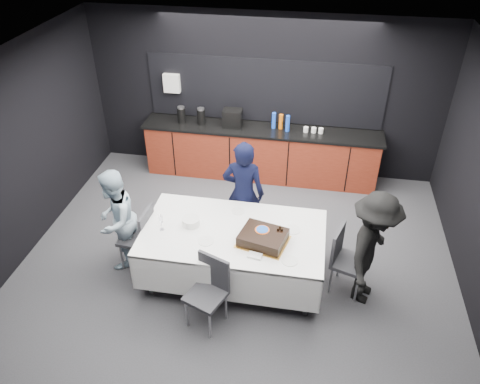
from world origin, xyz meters
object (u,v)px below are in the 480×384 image
(chair_left, at_px, (141,234))
(chair_near, at_px, (209,287))
(chair_right, at_px, (345,256))
(cake_assembly, at_px, (263,238))
(person_center, at_px, (243,194))
(person_right, at_px, (372,249))
(plate_stack, at_px, (191,222))
(person_left, at_px, (116,220))
(party_table, at_px, (233,240))
(champagne_flute, at_px, (161,220))

(chair_left, height_order, chair_near, same)
(chair_left, relative_size, chair_right, 1.00)
(cake_assembly, distance_m, chair_right, 1.09)
(person_center, height_order, person_right, person_center)
(plate_stack, height_order, person_left, person_left)
(party_table, relative_size, chair_left, 2.51)
(party_table, relative_size, plate_stack, 10.39)
(cake_assembly, bearing_deg, champagne_flute, 179.18)
(champagne_flute, relative_size, person_left, 0.15)
(chair_left, relative_size, person_left, 0.63)
(person_right, bearing_deg, plate_stack, 105.16)
(party_table, height_order, person_center, person_center)
(plate_stack, bearing_deg, person_right, -2.34)
(plate_stack, relative_size, chair_right, 0.24)
(person_left, bearing_deg, person_center, 116.77)
(party_table, xyz_separation_m, person_right, (1.72, -0.05, 0.15))
(cake_assembly, height_order, chair_near, cake_assembly)
(cake_assembly, distance_m, chair_left, 1.71)
(champagne_flute, distance_m, chair_left, 0.56)
(chair_right, relative_size, person_center, 0.57)
(chair_right, bearing_deg, person_left, -179.34)
(person_right, bearing_deg, cake_assembly, 111.22)
(champagne_flute, height_order, person_right, person_right)
(plate_stack, xyz_separation_m, chair_left, (-0.71, -0.02, -0.30))
(cake_assembly, bearing_deg, person_center, 113.34)
(person_center, bearing_deg, person_right, 154.19)
(champagne_flute, xyz_separation_m, person_left, (-0.69, 0.15, -0.21))
(cake_assembly, relative_size, plate_stack, 3.04)
(party_table, height_order, person_left, person_left)
(party_table, bearing_deg, chair_near, -100.80)
(cake_assembly, relative_size, chair_right, 0.73)
(party_table, relative_size, person_right, 1.47)
(plate_stack, xyz_separation_m, chair_right, (1.99, 0.02, -0.30))
(cake_assembly, distance_m, chair_near, 0.88)
(cake_assembly, height_order, champagne_flute, champagne_flute)
(party_table, bearing_deg, person_center, 90.28)
(chair_left, bearing_deg, cake_assembly, -5.58)
(person_right, bearing_deg, chair_near, 128.27)
(party_table, distance_m, chair_left, 1.28)
(chair_near, xyz_separation_m, person_left, (-1.45, 0.78, 0.20))
(chair_right, xyz_separation_m, chair_near, (-1.57, -0.82, 0.00))
(chair_right, bearing_deg, chair_near, -152.47)
(party_table, relative_size, person_center, 1.42)
(party_table, height_order, cake_assembly, cake_assembly)
(cake_assembly, height_order, chair_left, cake_assembly)
(chair_left, xyz_separation_m, person_left, (-0.33, 0.00, 0.20))
(chair_left, distance_m, person_center, 1.51)
(party_table, xyz_separation_m, plate_stack, (-0.56, 0.04, 0.19))
(party_table, distance_m, person_right, 1.72)
(champagne_flute, distance_m, person_left, 0.74)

